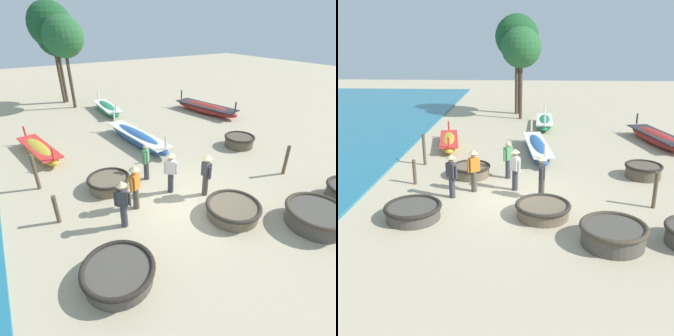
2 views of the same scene
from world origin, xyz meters
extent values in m
plane|color=#BCAD8C|center=(0.00, 0.00, 0.00)|extent=(80.00, 80.00, 0.00)
cylinder|color=brown|center=(0.96, -1.46, 0.21)|extent=(1.72, 1.72, 0.42)
torus|color=#332D26|center=(0.96, -1.46, 0.42)|extent=(1.86, 1.86, 0.14)
cylinder|color=brown|center=(-1.94, 2.37, 0.22)|extent=(1.55, 1.55, 0.45)
torus|color=#28231E|center=(-1.94, 2.37, 0.45)|extent=(1.67, 1.67, 0.12)
cylinder|color=#4C473F|center=(-3.30, -1.79, 0.21)|extent=(1.75, 1.75, 0.43)
torus|color=#28231E|center=(-3.30, -1.79, 0.43)|extent=(1.89, 1.89, 0.14)
cylinder|color=brown|center=(5.36, 2.57, 0.26)|extent=(1.46, 1.46, 0.52)
torus|color=#28231E|center=(5.36, 2.57, 0.52)|extent=(1.57, 1.57, 0.12)
cylinder|color=#4C473F|center=(2.90, -3.19, 0.28)|extent=(1.82, 1.82, 0.56)
torus|color=#42382B|center=(2.90, -3.19, 0.56)|extent=(1.97, 1.97, 0.15)
ellipsoid|color=#285693|center=(0.96, 5.72, 0.34)|extent=(1.51, 5.49, 0.68)
cube|color=silver|center=(0.96, 5.72, 0.56)|extent=(1.51, 5.06, 0.06)
cylinder|color=silver|center=(0.70, 8.20, 0.93)|extent=(0.10, 0.10, 0.61)
cylinder|color=silver|center=(1.22, 3.24, 0.93)|extent=(0.10, 0.10, 0.61)
ellipsoid|color=maroon|center=(7.63, 8.08, 0.34)|extent=(2.28, 5.39, 0.69)
cube|color=#2D2D33|center=(7.63, 8.08, 0.56)|extent=(2.24, 4.99, 0.06)
cylinder|color=#2D2D33|center=(7.12, 10.44, 0.95)|extent=(0.10, 0.10, 0.62)
cylinder|color=#2D2D33|center=(8.13, 5.72, 0.95)|extent=(0.10, 0.10, 0.62)
ellipsoid|color=#237551|center=(1.61, 11.96, 0.32)|extent=(1.18, 4.34, 0.64)
cube|color=silver|center=(1.61, 11.96, 0.52)|extent=(1.20, 4.00, 0.06)
cylinder|color=silver|center=(1.70, 13.93, 0.88)|extent=(0.10, 0.10, 0.57)
cylinder|color=silver|center=(1.52, 9.98, 0.88)|extent=(0.10, 0.10, 0.57)
ellipsoid|color=gold|center=(-3.74, 6.96, 0.28)|extent=(1.64, 4.22, 0.55)
cube|color=red|center=(-3.74, 6.96, 0.46)|extent=(1.61, 3.90, 0.06)
cylinder|color=red|center=(-4.09, 8.83, 0.75)|extent=(0.10, 0.10, 0.50)
cylinder|color=red|center=(-3.40, 5.10, 0.75)|extent=(0.10, 0.10, 0.50)
cylinder|color=#4C473D|center=(0.96, 0.03, 0.41)|extent=(0.22, 0.22, 0.82)
cube|color=#3D3D42|center=(0.96, 0.03, 1.09)|extent=(0.23, 0.35, 0.54)
sphere|color=#DBB28E|center=(0.96, 0.03, 1.47)|extent=(0.20, 0.20, 0.20)
cylinder|color=#3D3D42|center=(0.95, -0.19, 1.04)|extent=(0.09, 0.09, 0.48)
cylinder|color=#3D3D42|center=(0.97, 0.25, 1.04)|extent=(0.09, 0.09, 0.48)
cone|color=#D1BC84|center=(0.96, 0.03, 1.60)|extent=(0.36, 0.36, 0.14)
cylinder|color=#383842|center=(-0.03, 0.88, 0.41)|extent=(0.22, 0.22, 0.82)
cube|color=silver|center=(-0.03, 0.88, 1.09)|extent=(0.40, 0.39, 0.54)
sphere|color=tan|center=(-0.03, 0.88, 1.47)|extent=(0.20, 0.20, 0.20)
cylinder|color=silver|center=(-0.19, 1.02, 1.04)|extent=(0.09, 0.09, 0.48)
cylinder|color=silver|center=(0.14, 0.73, 1.04)|extent=(0.09, 0.09, 0.48)
cone|color=#D1BC84|center=(-0.03, 0.88, 1.60)|extent=(0.36, 0.36, 0.14)
cylinder|color=#4C473D|center=(-1.60, 0.66, 0.41)|extent=(0.22, 0.22, 0.82)
cube|color=orange|center=(-1.60, 0.66, 1.09)|extent=(0.40, 0.37, 0.54)
sphere|color=tan|center=(-1.60, 0.66, 1.47)|extent=(0.20, 0.20, 0.20)
cylinder|color=orange|center=(-1.78, 0.55, 1.04)|extent=(0.09, 0.09, 0.48)
cylinder|color=orange|center=(-1.41, 0.78, 1.04)|extent=(0.09, 0.09, 0.48)
cone|color=#D1BC84|center=(-1.60, 0.66, 1.60)|extent=(0.36, 0.36, 0.14)
cylinder|color=#383842|center=(-2.33, 0.02, 0.41)|extent=(0.22, 0.22, 0.82)
cube|color=#3D3D42|center=(-2.33, 0.02, 1.09)|extent=(0.40, 0.36, 0.54)
sphere|color=#A37556|center=(-2.33, 0.02, 1.47)|extent=(0.20, 0.20, 0.20)
cylinder|color=#3D3D42|center=(-2.14, -0.09, 1.04)|extent=(0.09, 0.09, 0.48)
cylinder|color=#3D3D42|center=(-2.52, 0.13, 1.04)|extent=(0.09, 0.09, 0.48)
cone|color=#D1BC84|center=(-2.33, 0.02, 1.60)|extent=(0.36, 0.36, 0.14)
cylinder|color=#383842|center=(-0.35, 2.21, 0.41)|extent=(0.22, 0.22, 0.82)
cube|color=#4C8E56|center=(-0.35, 2.21, 1.09)|extent=(0.39, 0.40, 0.54)
sphere|color=#DBB28E|center=(-0.35, 2.21, 1.47)|extent=(0.20, 0.20, 0.20)
cylinder|color=#4C8E56|center=(-0.50, 2.05, 1.04)|extent=(0.09, 0.09, 0.48)
cylinder|color=#4C8E56|center=(-0.21, 2.38, 1.04)|extent=(0.09, 0.09, 0.48)
cylinder|color=brown|center=(4.85, -0.56, 0.66)|extent=(0.14, 0.14, 1.32)
cylinder|color=brown|center=(-4.29, 3.82, 0.73)|extent=(0.14, 0.14, 1.47)
cylinder|color=brown|center=(-4.08, 1.33, 0.51)|extent=(0.14, 0.14, 1.03)
cylinder|color=#4C3D2D|center=(-0.10, 16.68, 1.94)|extent=(0.24, 0.24, 3.89)
sphere|color=#194723|center=(-0.10, 16.68, 4.84)|extent=(2.72, 2.72, 2.72)
cylinder|color=#4C3D2D|center=(-0.34, 16.55, 2.26)|extent=(0.24, 0.24, 4.53)
sphere|color=#1E5128|center=(-0.34, 16.55, 5.64)|extent=(3.17, 3.17, 3.17)
cylinder|color=#4C3D2D|center=(0.01, 14.65, 1.98)|extent=(0.24, 0.24, 3.96)
sphere|color=#286033|center=(0.01, 14.65, 4.93)|extent=(2.77, 2.77, 2.77)
camera|label=1|loc=(-4.62, -6.22, 5.72)|focal=28.00mm
camera|label=2|loc=(0.31, -13.37, 5.74)|focal=42.00mm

